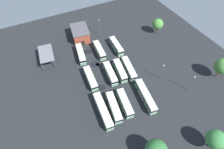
% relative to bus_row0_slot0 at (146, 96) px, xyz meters
% --- Properties ---
extents(ground_plane, '(106.65, 106.65, 0.00)m').
position_rel_bus_row0_slot0_xyz_m(ground_plane, '(15.27, 6.29, -1.78)').
color(ground_plane, black).
extents(bus_row0_slot0, '(13.87, 4.71, 3.36)m').
position_rel_bus_row0_slot0_xyz_m(bus_row0_slot0, '(0.00, 0.00, 0.00)').
color(bus_row0_slot0, silver).
rests_on(bus_row0_slot0, ground_plane).
extents(bus_row0_slot2, '(10.86, 4.18, 3.36)m').
position_rel_bus_row0_slot0_xyz_m(bus_row0_slot2, '(0.86, 7.92, -0.00)').
color(bus_row0_slot2, silver).
rests_on(bus_row0_slot2, ground_plane).
extents(bus_row0_slot3, '(11.49, 4.40, 3.36)m').
position_rel_bus_row0_slot0_xyz_m(bus_row0_slot3, '(1.12, 12.01, -0.00)').
color(bus_row0_slot3, silver).
rests_on(bus_row0_slot3, ground_plane).
extents(bus_row0_slot4, '(13.81, 3.76, 3.36)m').
position_rel_bus_row0_slot0_xyz_m(bus_row0_slot4, '(1.51, 15.83, 0.00)').
color(bus_row0_slot4, silver).
rests_on(bus_row0_slot4, ground_plane).
extents(bus_row1_slot0, '(11.82, 4.50, 3.36)m').
position_rel_bus_row0_slot0_xyz_m(bus_row1_slot0, '(14.06, -1.42, -0.00)').
color(bus_row1_slot0, silver).
rests_on(bus_row1_slot0, ground_plane).
extents(bus_row1_slot1, '(11.04, 4.32, 3.36)m').
position_rel_bus_row0_slot0_xyz_m(bus_row1_slot1, '(14.74, 2.21, -0.00)').
color(bus_row1_slot1, silver).
rests_on(bus_row1_slot1, ground_plane).
extents(bus_row1_slot2, '(11.01, 3.92, 3.36)m').
position_rel_bus_row0_slot0_xyz_m(bus_row1_slot2, '(15.12, 6.37, -0.00)').
color(bus_row1_slot2, silver).
rests_on(bus_row1_slot2, ground_plane).
extents(bus_row1_slot4, '(11.03, 3.44, 3.36)m').
position_rel_bus_row0_slot0_xyz_m(bus_row1_slot4, '(16.31, 14.18, -0.00)').
color(bus_row1_slot4, silver).
rests_on(bus_row1_slot4, ground_plane).
extents(bus_row2_slot0, '(11.11, 3.42, 3.36)m').
position_rel_bus_row0_slot0_xyz_m(bus_row2_slot0, '(28.42, -3.34, -0.00)').
color(bus_row2_slot0, silver).
rests_on(bus_row2_slot0, ground_plane).
extents(bus_row2_slot2, '(10.72, 3.54, 3.36)m').
position_rel_bus_row0_slot0_xyz_m(bus_row2_slot2, '(29.32, 4.58, -0.00)').
color(bus_row2_slot2, silver).
rests_on(bus_row2_slot2, ground_plane).
extents(bus_row2_slot4, '(11.12, 4.35, 3.36)m').
position_rel_bus_row0_slot0_xyz_m(bus_row2_slot4, '(30.70, 12.69, -0.00)').
color(bus_row2_slot4, silver).
rests_on(bus_row2_slot4, ground_plane).
extents(depot_building, '(12.14, 9.31, 5.46)m').
position_rel_bus_row0_slot0_xyz_m(depot_building, '(42.98, 8.16, 0.97)').
color(depot_building, '#99422D').
rests_on(depot_building, ground_plane).
extents(maintenance_shelter, '(11.47, 6.78, 4.29)m').
position_rel_bus_row0_slot0_xyz_m(maintenance_shelter, '(35.07, 25.96, 2.30)').
color(maintenance_shelter, slate).
rests_on(maintenance_shelter, ground_plane).
extents(lamp_post_by_building, '(0.56, 0.28, 7.71)m').
position_rel_bus_row0_slot0_xyz_m(lamp_post_by_building, '(5.14, -10.43, 2.48)').
color(lamp_post_by_building, slate).
rests_on(lamp_post_by_building, ground_plane).
extents(lamp_post_far_corner, '(0.56, 0.28, 7.98)m').
position_rel_bus_row0_slot0_xyz_m(lamp_post_far_corner, '(42.19, -1.38, 2.62)').
color(lamp_post_far_corner, slate).
rests_on(lamp_post_far_corner, ground_plane).
extents(lamp_post_mid_lot, '(0.56, 0.28, 7.67)m').
position_rel_bus_row0_slot0_xyz_m(lamp_post_mid_lot, '(-4.02, -16.47, 2.47)').
color(lamp_post_mid_lot, slate).
rests_on(lamp_post_mid_lot, ground_plane).
extents(tree_north_edge, '(5.20, 5.20, 7.66)m').
position_rel_bus_row0_slot0_xyz_m(tree_north_edge, '(30.06, -26.55, 3.26)').
color(tree_north_edge, brown).
rests_on(tree_north_edge, ground_plane).
extents(tree_east_edge, '(5.93, 5.93, 8.98)m').
position_rel_bus_row0_slot0_xyz_m(tree_east_edge, '(-3.96, -30.83, 4.22)').
color(tree_east_edge, brown).
rests_on(tree_east_edge, ground_plane).
extents(tree_northwest, '(5.60, 5.60, 7.99)m').
position_rel_bus_row0_slot0_xyz_m(tree_northwest, '(-22.75, -7.67, 3.40)').
color(tree_northwest, brown).
rests_on(tree_northwest, ground_plane).
extents(puddle_centre_drain, '(2.98, 2.98, 0.01)m').
position_rel_bus_row0_slot0_xyz_m(puddle_centre_drain, '(11.66, 11.77, -1.78)').
color(puddle_centre_drain, black).
rests_on(puddle_centre_drain, ground_plane).
extents(puddle_front_lane, '(3.55, 3.55, 0.01)m').
position_rel_bus_row0_slot0_xyz_m(puddle_front_lane, '(32.60, 8.78, -1.78)').
color(puddle_front_lane, black).
rests_on(puddle_front_lane, ground_plane).
extents(puddle_back_corner, '(3.74, 3.74, 0.01)m').
position_rel_bus_row0_slot0_xyz_m(puddle_back_corner, '(24.09, 9.09, -1.78)').
color(puddle_back_corner, black).
rests_on(puddle_back_corner, ground_plane).
extents(puddle_between_rows, '(1.68, 1.68, 0.01)m').
position_rel_bus_row0_slot0_xyz_m(puddle_between_rows, '(1.87, -1.97, -1.78)').
color(puddle_between_rows, black).
rests_on(puddle_between_rows, ground_plane).
extents(puddle_near_shelter, '(1.64, 1.64, 0.01)m').
position_rel_bus_row0_slot0_xyz_m(puddle_near_shelter, '(23.35, 8.14, -1.78)').
color(puddle_near_shelter, black).
rests_on(puddle_near_shelter, ground_plane).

